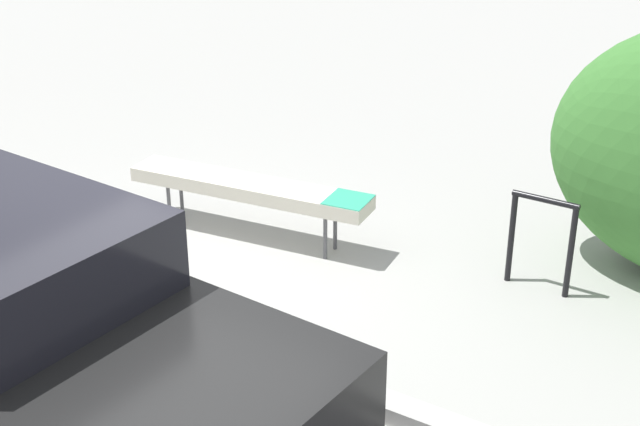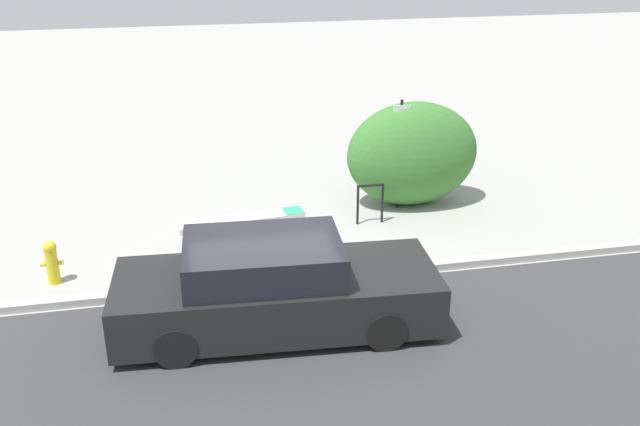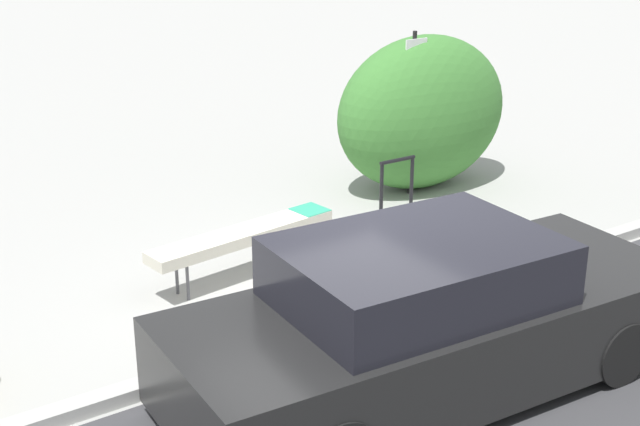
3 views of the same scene
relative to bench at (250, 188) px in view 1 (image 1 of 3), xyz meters
name	(u,v)px [view 1 (image 1 of 3)]	position (x,y,z in m)	size (l,w,h in m)	color
ground_plane	(147,324)	(0.23, -1.67, -0.49)	(60.00, 60.00, 0.00)	#9E9E99
curb	(147,317)	(0.23, -1.67, -0.42)	(60.00, 0.20, 0.13)	#A8A8A3
bench	(250,188)	(0.00, 0.00, 0.00)	(2.35, 0.67, 0.56)	#515156
bike_rack	(542,234)	(2.57, 0.48, 0.01)	(0.55, 0.06, 0.83)	black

